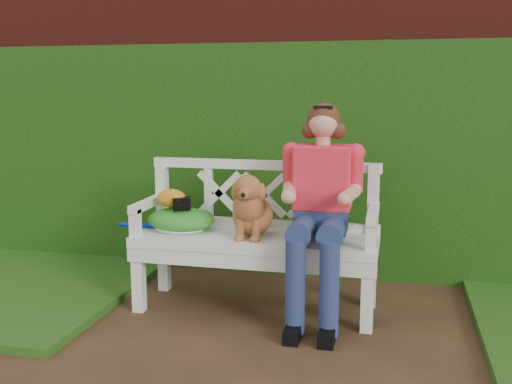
# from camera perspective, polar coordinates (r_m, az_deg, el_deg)

# --- Properties ---
(ground) EXTENTS (60.00, 60.00, 0.00)m
(ground) POSITION_cam_1_polar(r_m,az_deg,el_deg) (3.05, 0.34, -16.92)
(ground) COLOR #322114
(brick_wall) EXTENTS (10.00, 0.30, 2.20)m
(brick_wall) POSITION_cam_1_polar(r_m,az_deg,el_deg) (4.61, 5.69, 6.34)
(brick_wall) COLOR #5A1912
(brick_wall) RESTS_ON ground
(ivy_hedge) EXTENTS (10.00, 0.18, 1.70)m
(ivy_hedge) POSITION_cam_1_polar(r_m,az_deg,el_deg) (4.41, 5.25, 2.94)
(ivy_hedge) COLOR #295D14
(ivy_hedge) RESTS_ON ground
(garden_bench) EXTENTS (1.61, 0.68, 0.48)m
(garden_bench) POSITION_cam_1_polar(r_m,az_deg,el_deg) (3.79, 0.00, -7.63)
(garden_bench) COLOR white
(garden_bench) RESTS_ON ground
(seated_woman) EXTENTS (0.68, 0.80, 1.22)m
(seated_woman) POSITION_cam_1_polar(r_m,az_deg,el_deg) (3.60, 6.20, -2.51)
(seated_woman) COLOR #F63D56
(seated_woman) RESTS_ON ground
(dog) EXTENTS (0.34, 0.41, 0.40)m
(dog) POSITION_cam_1_polar(r_m,az_deg,el_deg) (3.64, -0.41, -1.20)
(dog) COLOR brown
(dog) RESTS_ON garden_bench
(tennis_racket) EXTENTS (0.65, 0.41, 0.03)m
(tennis_racket) POSITION_cam_1_polar(r_m,az_deg,el_deg) (3.89, -7.68, -3.36)
(tennis_racket) COLOR white
(tennis_racket) RESTS_ON garden_bench
(green_bag) EXTENTS (0.49, 0.41, 0.15)m
(green_bag) POSITION_cam_1_polar(r_m,az_deg,el_deg) (3.86, -7.17, -2.56)
(green_bag) COLOR #276F20
(green_bag) RESTS_ON garden_bench
(camera_item) EXTENTS (0.13, 0.12, 0.07)m
(camera_item) POSITION_cam_1_polar(r_m,az_deg,el_deg) (3.79, -7.07, -1.06)
(camera_item) COLOR black
(camera_item) RESTS_ON green_bag
(baseball_glove) EXTENTS (0.22, 0.19, 0.12)m
(baseball_glove) POSITION_cam_1_polar(r_m,az_deg,el_deg) (3.84, -8.05, -0.59)
(baseball_glove) COLOR #BE7C18
(baseball_glove) RESTS_ON green_bag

